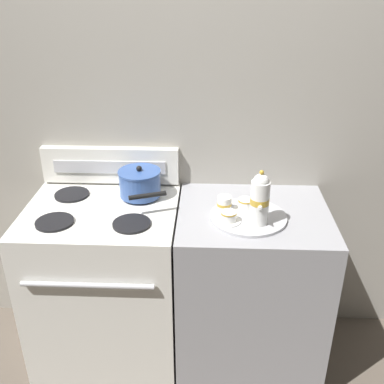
{
  "coord_description": "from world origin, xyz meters",
  "views": [
    {
      "loc": [
        0.15,
        -1.84,
        1.9
      ],
      "look_at": [
        0.07,
        0.04,
        0.97
      ],
      "focal_mm": 42.0,
      "sensor_mm": 36.0,
      "label": 1
    }
  ],
  "objects_px": {
    "stove": "(108,284)",
    "teapot": "(260,199)",
    "creamer_jug": "(224,204)",
    "teacup_right": "(229,217)",
    "teacup_left": "(246,204)",
    "serving_tray": "(248,217)",
    "saucepan": "(140,183)"
  },
  "relations": [
    {
      "from": "teapot",
      "to": "creamer_jug",
      "type": "xyz_separation_m",
      "value": [
        -0.15,
        0.1,
        -0.08
      ]
    },
    {
      "from": "teacup_left",
      "to": "creamer_jug",
      "type": "bearing_deg",
      "value": -167.0
    },
    {
      "from": "stove",
      "to": "teapot",
      "type": "xyz_separation_m",
      "value": [
        0.73,
        -0.12,
        0.57
      ]
    },
    {
      "from": "serving_tray",
      "to": "teacup_left",
      "type": "height_order",
      "value": "teacup_left"
    },
    {
      "from": "creamer_jug",
      "to": "saucepan",
      "type": "bearing_deg",
      "value": 160.13
    },
    {
      "from": "stove",
      "to": "saucepan",
      "type": "xyz_separation_m",
      "value": [
        0.17,
        0.13,
        0.52
      ]
    },
    {
      "from": "saucepan",
      "to": "teacup_left",
      "type": "relative_size",
      "value": 2.91
    },
    {
      "from": "teacup_right",
      "to": "creamer_jug",
      "type": "height_order",
      "value": "creamer_jug"
    },
    {
      "from": "teacup_left",
      "to": "teacup_right",
      "type": "xyz_separation_m",
      "value": [
        -0.08,
        -0.12,
        0.0
      ]
    },
    {
      "from": "serving_tray",
      "to": "teapot",
      "type": "height_order",
      "value": "teapot"
    },
    {
      "from": "serving_tray",
      "to": "teacup_left",
      "type": "bearing_deg",
      "value": 98.42
    },
    {
      "from": "teacup_left",
      "to": "teacup_right",
      "type": "bearing_deg",
      "value": -124.15
    },
    {
      "from": "creamer_jug",
      "to": "teacup_left",
      "type": "bearing_deg",
      "value": 13.0
    },
    {
      "from": "teacup_right",
      "to": "creamer_jug",
      "type": "xyz_separation_m",
      "value": [
        -0.02,
        0.1,
        0.01
      ]
    },
    {
      "from": "creamer_jug",
      "to": "teacup_right",
      "type": "bearing_deg",
      "value": -80.22
    },
    {
      "from": "stove",
      "to": "teapot",
      "type": "distance_m",
      "value": 0.94
    },
    {
      "from": "saucepan",
      "to": "creamer_jug",
      "type": "xyz_separation_m",
      "value": [
        0.41,
        -0.15,
        -0.03
      ]
    },
    {
      "from": "stove",
      "to": "teacup_left",
      "type": "height_order",
      "value": "teacup_left"
    },
    {
      "from": "serving_tray",
      "to": "teapot",
      "type": "bearing_deg",
      "value": -59.45
    },
    {
      "from": "stove",
      "to": "creamer_jug",
      "type": "bearing_deg",
      "value": -1.37
    },
    {
      "from": "serving_tray",
      "to": "creamer_jug",
      "type": "distance_m",
      "value": 0.12
    },
    {
      "from": "stove",
      "to": "teacup_right",
      "type": "distance_m",
      "value": 0.78
    },
    {
      "from": "teacup_left",
      "to": "creamer_jug",
      "type": "xyz_separation_m",
      "value": [
        -0.1,
        -0.02,
        0.01
      ]
    },
    {
      "from": "stove",
      "to": "teapot",
      "type": "bearing_deg",
      "value": -9.2
    },
    {
      "from": "saucepan",
      "to": "teapot",
      "type": "distance_m",
      "value": 0.61
    },
    {
      "from": "creamer_jug",
      "to": "stove",
      "type": "bearing_deg",
      "value": 178.63
    },
    {
      "from": "stove",
      "to": "serving_tray",
      "type": "relative_size",
      "value": 2.57
    },
    {
      "from": "creamer_jug",
      "to": "serving_tray",
      "type": "bearing_deg",
      "value": -20.14
    },
    {
      "from": "teacup_left",
      "to": "serving_tray",
      "type": "bearing_deg",
      "value": -81.58
    },
    {
      "from": "teacup_left",
      "to": "teacup_right",
      "type": "distance_m",
      "value": 0.15
    },
    {
      "from": "teapot",
      "to": "creamer_jug",
      "type": "bearing_deg",
      "value": 144.65
    },
    {
      "from": "stove",
      "to": "teapot",
      "type": "height_order",
      "value": "teapot"
    }
  ]
}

